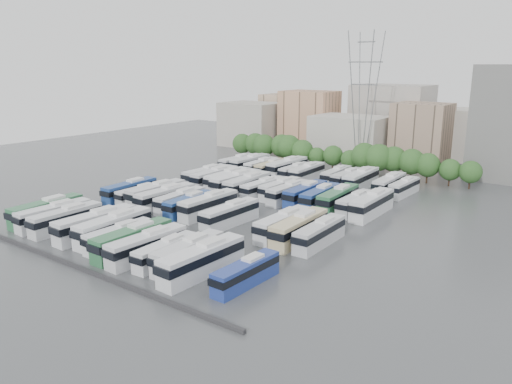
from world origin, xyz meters
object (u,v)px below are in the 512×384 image
Objects in this scene: bus_r1_s1 at (140,194)px; bus_r3_s12 at (389,184)px; bus_r0_s5 at (114,227)px; bus_r3_s0 at (238,163)px; bus_r2_s8 at (289,192)px; bus_r2_s6 at (262,188)px; bus_r2_s13 at (372,204)px; bus_r3_s3 at (271,168)px; bus_r3_s4 at (287,167)px; bus_r3_s5 at (295,171)px; bus_r1_s0 at (130,190)px; bus_r2_s7 at (280,188)px; bus_r2_s11 at (338,198)px; apartment_tower at (507,123)px; bus_r0_s9 at (166,251)px; bus_r1_s8 at (230,214)px; bus_r3_s2 at (261,166)px; bus_r0_s7 at (133,239)px; bus_r0_s8 at (147,245)px; bus_r3_s10 at (361,179)px; bus_r0_s2 at (66,219)px; bus_r2_s1 at (206,175)px; bus_r2_s12 at (355,203)px; bus_r3_s13 at (404,187)px; bus_r3_s6 at (307,172)px; bus_r1_s12 at (299,228)px; bus_r3_s9 at (348,178)px; bus_r2_s10 at (320,196)px; bus_r2_s9 at (306,194)px; bus_r0_s13 at (246,272)px; bus_r1_s5 at (189,204)px; bus_r0_s0 at (47,210)px; bus_r0_s1 at (54,215)px; bus_r2_s4 at (236,182)px; bus_r1_s4 at (180,200)px; bus_r1_s11 at (283,224)px; bus_r1_s13 at (320,233)px; bus_r2_s5 at (248,185)px; bus_r0_s4 at (95,224)px; bus_r0_s10 at (188,253)px; bus_r0_s11 at (202,260)px; bus_r3_s8 at (336,175)px; bus_r1_s2 at (156,193)px.

bus_r1_s1 is 50.64m from bus_r3_s12.
bus_r0_s5 is 1.09× the size of bus_r3_s0.
bus_r2_s6 is at bearing -177.92° from bus_r2_s8.
bus_r2_s13 reaches higher than bus_r3_s3.
bus_r3_s4 is 3.75m from bus_r3_s5.
bus_r1_s0 reaches higher than bus_r2_s7.
bus_r2_s11 is 1.10× the size of bus_r3_s3.
apartment_tower is at bearing 64.81° from bus_r2_s11.
bus_r1_s8 is at bearing 98.18° from bus_r0_s9.
bus_r1_s8 reaches higher than bus_r3_s2.
bus_r0_s7 is 1.21× the size of bus_r1_s1.
bus_r3_s10 is at bearing 85.56° from bus_r0_s8.
bus_r3_s4 is at bearing 126.13° from bus_r2_s8.
bus_r0_s2 is at bearing -96.29° from bus_r3_s3.
bus_r2_s1 is at bearing -75.02° from bus_r3_s0.
bus_r2_s12 is 1.02× the size of bus_r3_s13.
bus_r3_s6 is 1.00× the size of bus_r3_s12.
bus_r2_s7 is at bearing 128.60° from bus_r1_s12.
bus_r2_s10 is at bearing -77.01° from bus_r3_s9.
bus_r0_s2 is 16.58m from bus_r0_s7.
bus_r2_s11 is 1.16× the size of bus_r2_s12.
apartment_tower is 53.82m from bus_r2_s9.
bus_r3_s0 is (-42.76, 52.80, 0.22)m from bus_r0_s13.
bus_r0_s9 is 22.91m from bus_r1_s5.
bus_r0_s0 reaches higher than bus_r0_s1.
bus_r2_s6 is 6.39m from bus_r2_s8.
bus_r2_s4 is at bearing 112.65° from bus_r0_s8.
bus_r0_s8 is 1.16× the size of bus_r0_s13.
bus_r2_s10 is at bearing 38.48° from bus_r1_s4.
bus_r3_s0 is at bearing 104.35° from bus_r2_s1.
bus_r1_s11 is 6.66m from bus_r1_s13.
bus_r1_s12 is 36.41m from bus_r3_s10.
bus_r0_s5 is at bearing -115.65° from apartment_tower.
bus_r3_s13 is (29.59, -1.90, -0.38)m from bus_r3_s4.
bus_r3_s13 is at bearing 49.78° from bus_r2_s8.
bus_r1_s8 is at bearing -92.28° from bus_r3_s9.
bus_r2_s5 is (-9.89, 35.93, 0.16)m from bus_r0_s8.
bus_r3_s2 is at bearing 98.83° from bus_r0_s4.
bus_r3_s10 is at bearing 81.30° from bus_r1_s8.
bus_r3_s4 is (-19.68, 54.78, 0.21)m from bus_r0_s10.
bus_r0_s11 is 1.08× the size of bus_r1_s0.
bus_r3_s4 is at bearing 63.81° from bus_r2_s1.
bus_r3_s2 is 1.02× the size of bus_r3_s8.
bus_r2_s7 is (19.77, 19.19, 0.13)m from bus_r1_s1.
bus_r1_s2 is 9.93m from bus_r1_s5.
bus_r3_s2 is (-26.18, 17.39, -0.13)m from bus_r2_s10.
bus_r3_s3 is (3.26, 53.53, -0.11)m from bus_r0_s2.
bus_r0_s0 is 1.00× the size of bus_r1_s2.
bus_r1_s0 is 0.91× the size of bus_r2_s4.
bus_r0_s7 is at bearing -177.24° from bus_r0_s11.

